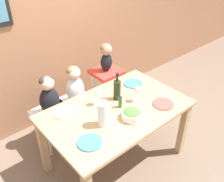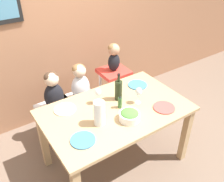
% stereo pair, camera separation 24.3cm
% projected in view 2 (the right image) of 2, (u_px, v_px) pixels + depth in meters
% --- Properties ---
extents(ground_plane, '(14.00, 14.00, 0.00)m').
position_uv_depth(ground_plane, '(115.00, 160.00, 2.89)').
color(ground_plane, '#705B4C').
extents(wall_back, '(10.00, 0.09, 2.70)m').
position_uv_depth(wall_back, '(59.00, 18.00, 2.99)').
color(wall_back, '#9E6B4C').
rests_on(wall_back, ground_plane).
extents(dining_table, '(1.45, 0.90, 0.75)m').
position_uv_depth(dining_table, '(116.00, 117.00, 2.54)').
color(dining_table, tan).
rests_on(dining_table, ground_plane).
extents(chair_far_left, '(0.42, 0.41, 0.47)m').
position_uv_depth(chair_far_left, '(57.00, 113.00, 3.00)').
color(chair_far_left, silver).
rests_on(chair_far_left, ground_plane).
extents(chair_far_center, '(0.42, 0.41, 0.47)m').
position_uv_depth(chair_far_center, '(82.00, 103.00, 3.16)').
color(chair_far_center, silver).
rests_on(chair_far_center, ground_plane).
extents(chair_right_highchair, '(0.36, 0.35, 0.72)m').
position_uv_depth(chair_right_highchair, '(114.00, 80.00, 3.29)').
color(chair_right_highchair, silver).
rests_on(chair_right_highchair, ground_plane).
extents(person_child_left, '(0.23, 0.18, 0.48)m').
position_uv_depth(person_child_left, '(53.00, 91.00, 2.82)').
color(person_child_left, black).
rests_on(person_child_left, chair_far_left).
extents(person_child_center, '(0.23, 0.18, 0.48)m').
position_uv_depth(person_child_center, '(80.00, 82.00, 2.98)').
color(person_child_center, silver).
rests_on(person_child_center, chair_far_center).
extents(person_baby_right, '(0.16, 0.15, 0.36)m').
position_uv_depth(person_baby_right, '(114.00, 55.00, 3.09)').
color(person_baby_right, black).
rests_on(person_baby_right, chair_right_highchair).
extents(wine_bottle, '(0.08, 0.08, 0.31)m').
position_uv_depth(wine_bottle, '(118.00, 90.00, 2.56)').
color(wine_bottle, '#232D19').
rests_on(wine_bottle, dining_table).
extents(paper_towel_roll, '(0.10, 0.10, 0.24)m').
position_uv_depth(paper_towel_roll, '(99.00, 113.00, 2.23)').
color(paper_towel_roll, white).
rests_on(paper_towel_roll, dining_table).
extents(wine_glass_near, '(0.07, 0.07, 0.18)m').
position_uv_depth(wine_glass_near, '(139.00, 92.00, 2.50)').
color(wine_glass_near, white).
rests_on(wine_glass_near, dining_table).
extents(wine_glass_far, '(0.07, 0.07, 0.18)m').
position_uv_depth(wine_glass_far, '(98.00, 93.00, 2.49)').
color(wine_glass_far, white).
rests_on(wine_glass_far, dining_table).
extents(salad_bowl_large, '(0.20, 0.20, 0.10)m').
position_uv_depth(salad_bowl_large, '(130.00, 115.00, 2.32)').
color(salad_bowl_large, white).
rests_on(salad_bowl_large, dining_table).
extents(dinner_plate_front_left, '(0.22, 0.22, 0.01)m').
position_uv_depth(dinner_plate_front_left, '(83.00, 140.00, 2.12)').
color(dinner_plate_front_left, teal).
rests_on(dinner_plate_front_left, dining_table).
extents(dinner_plate_back_left, '(0.22, 0.22, 0.01)m').
position_uv_depth(dinner_plate_back_left, '(65.00, 109.00, 2.47)').
color(dinner_plate_back_left, silver).
rests_on(dinner_plate_back_left, dining_table).
extents(dinner_plate_back_right, '(0.22, 0.22, 0.01)m').
position_uv_depth(dinner_plate_back_right, '(137.00, 85.00, 2.85)').
color(dinner_plate_back_right, teal).
rests_on(dinner_plate_back_right, dining_table).
extents(dinner_plate_front_right, '(0.22, 0.22, 0.01)m').
position_uv_depth(dinner_plate_front_right, '(164.00, 108.00, 2.49)').
color(dinner_plate_front_right, '#D14C47').
rests_on(dinner_plate_front_right, dining_table).
extents(condiment_bottle_hot_sauce, '(0.04, 0.04, 0.14)m').
position_uv_depth(condiment_bottle_hot_sauce, '(120.00, 102.00, 2.47)').
color(condiment_bottle_hot_sauce, '#336633').
rests_on(condiment_bottle_hot_sauce, dining_table).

